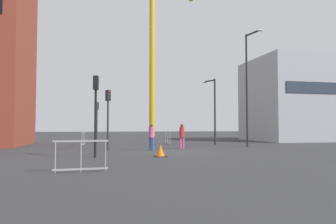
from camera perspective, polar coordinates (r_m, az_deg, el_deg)
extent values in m
plane|color=#333335|center=(18.80, 2.07, -7.33)|extent=(160.00, 160.00, 0.00)
cube|color=#A8AAB2|center=(38.06, 22.35, 1.95)|extent=(10.35, 8.59, 8.89)
cube|color=#2D3847|center=(34.71, 26.46, 3.89)|extent=(8.69, 0.08, 1.10)
cylinder|color=gold|center=(52.76, -2.88, 10.29)|extent=(0.90, 0.90, 26.67)
cylinder|color=#232326|center=(24.76, 13.95, 3.80)|extent=(0.14, 0.14, 8.56)
cube|color=#232326|center=(24.98, 14.98, 13.55)|extent=(0.40, 1.55, 0.10)
ellipsoid|color=silver|center=(24.39, 16.18, 13.91)|extent=(0.44, 0.24, 0.16)
cylinder|color=#232326|center=(27.17, 8.42, 0.06)|extent=(0.14, 0.14, 5.60)
cube|color=#232326|center=(27.91, 7.46, 5.56)|extent=(0.58, 1.26, 0.10)
ellipsoid|color=silver|center=(28.39, 6.57, 5.37)|extent=(0.44, 0.24, 0.16)
cylinder|color=#2D2D30|center=(20.87, -10.75, -2.42)|extent=(0.12, 0.12, 3.21)
cube|color=#2D2D30|center=(20.96, -10.70, 2.93)|extent=(0.37, 0.37, 0.70)
sphere|color=red|center=(20.86, -10.36, 3.56)|extent=(0.11, 0.11, 0.11)
sphere|color=#3C2905|center=(20.84, -10.36, 2.96)|extent=(0.11, 0.11, 0.11)
sphere|color=#07330F|center=(20.82, -10.37, 2.36)|extent=(0.11, 0.11, 0.11)
cylinder|color=black|center=(16.26, -12.90, -2.02)|extent=(0.12, 0.12, 3.39)
cube|color=black|center=(16.41, -12.82, 5.14)|extent=(0.29, 0.32, 0.70)
sphere|color=red|center=(16.61, -12.68, 5.82)|extent=(0.11, 0.11, 0.11)
sphere|color=#3C2905|center=(16.58, -12.69, 5.06)|extent=(0.11, 0.11, 0.11)
sphere|color=#07330F|center=(16.55, -12.70, 4.31)|extent=(0.11, 0.11, 0.11)
cylinder|color=#2D2D30|center=(31.54, -12.65, -2.45)|extent=(0.12, 0.12, 3.21)
cube|color=#2D2D30|center=(31.60, -12.61, 1.10)|extent=(0.36, 0.37, 0.70)
sphere|color=#390605|center=(31.75, -12.81, 1.48)|extent=(0.11, 0.11, 0.11)
sphere|color=#3C2905|center=(31.73, -12.82, 1.08)|extent=(0.11, 0.11, 0.11)
sphere|color=green|center=(31.72, -12.82, 0.69)|extent=(0.11, 0.11, 0.11)
cylinder|color=#D14C8C|center=(22.11, 2.26, -5.56)|extent=(0.14, 0.14, 0.82)
cylinder|color=#D14C8C|center=(22.17, 2.76, -5.55)|extent=(0.14, 0.14, 0.82)
cylinder|color=red|center=(22.11, 2.51, -3.61)|extent=(0.34, 0.34, 0.68)
sphere|color=brown|center=(22.11, 2.51, -2.44)|extent=(0.22, 0.22, 0.22)
cylinder|color=#33519E|center=(20.74, -3.26, -5.75)|extent=(0.14, 0.14, 0.82)
cylinder|color=#33519E|center=(20.65, -2.76, -5.76)|extent=(0.14, 0.14, 0.82)
cylinder|color=#D14C8C|center=(20.67, -3.01, -3.67)|extent=(0.34, 0.34, 0.69)
sphere|color=brown|center=(20.66, -3.00, -2.41)|extent=(0.22, 0.22, 0.22)
cube|color=#9EA0A5|center=(26.79, -14.95, -3.59)|extent=(0.22, 2.49, 0.06)
cube|color=#9EA0A5|center=(26.83, -14.97, -5.62)|extent=(0.22, 2.49, 0.06)
cylinder|color=#9EA0A5|center=(25.69, -15.21, -4.81)|extent=(0.04, 0.04, 1.05)
cylinder|color=#9EA0A5|center=(26.81, -14.96, -4.71)|extent=(0.04, 0.04, 1.05)
cylinder|color=#9EA0A5|center=(27.92, -14.73, -4.63)|extent=(0.04, 0.04, 1.05)
cube|color=#9EA0A5|center=(27.40, -0.08, -3.66)|extent=(0.14, 2.30, 0.06)
cube|color=#9EA0A5|center=(27.44, -0.08, -5.64)|extent=(0.14, 2.30, 0.06)
cylinder|color=#9EA0A5|center=(26.40, 0.34, -4.84)|extent=(0.04, 0.04, 1.05)
cylinder|color=#9EA0A5|center=(27.42, -0.08, -4.75)|extent=(0.04, 0.04, 1.05)
cylinder|color=#9EA0A5|center=(28.43, -0.47, -4.68)|extent=(0.04, 0.04, 1.05)
cube|color=#9EA0A5|center=(11.24, -15.33, -5.05)|extent=(1.83, 0.18, 0.06)
cube|color=#9EA0A5|center=(11.32, -15.39, -9.86)|extent=(1.83, 0.18, 0.06)
cylinder|color=#9EA0A5|center=(11.28, -19.58, -7.66)|extent=(0.04, 0.04, 1.05)
cylinder|color=#9EA0A5|center=(11.27, -15.36, -7.72)|extent=(0.04, 0.04, 1.05)
cylinder|color=#9EA0A5|center=(11.32, -11.15, -7.74)|extent=(0.04, 0.04, 1.05)
cube|color=black|center=(16.41, -1.38, -7.97)|extent=(0.63, 0.63, 0.03)
cone|color=orange|center=(16.39, -1.38, -6.92)|extent=(0.48, 0.48, 0.63)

